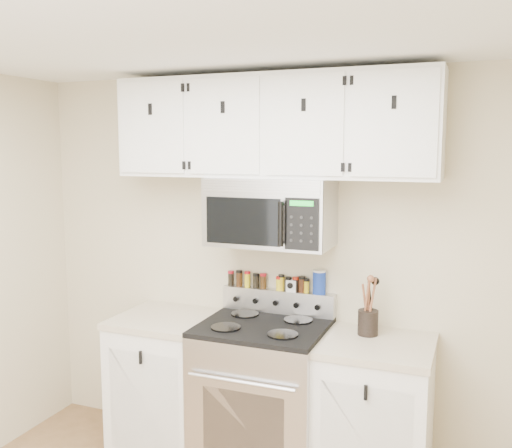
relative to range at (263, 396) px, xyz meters
The scene contains 21 objects.
back_wall 0.83m from the range, 90.00° to the left, with size 3.50×0.01×2.50m, color #C5B894.
ceiling 2.46m from the range, 90.00° to the right, with size 3.50×3.50×0.01m, color white.
range is the anchor object (origin of this frame).
base_cabinet_left 0.69m from the range, behind, with size 0.64×0.62×0.92m.
base_cabinet_right 0.69m from the range, ahead, with size 0.64×0.62×0.92m.
microwave 1.15m from the range, 89.77° to the left, with size 0.76×0.44×0.42m.
upper_cabinets 1.67m from the range, 90.00° to the left, with size 2.00×0.35×0.62m.
utensil_crock 0.82m from the range, 11.76° to the left, with size 0.12×0.12×0.35m.
kitchen_timer 0.72m from the range, 72.33° to the left, with size 0.06×0.05×0.08m, color silver.
salt_canister 0.80m from the range, 45.72° to the left, with size 0.08×0.08×0.15m.
spice_jar_0 0.80m from the range, 140.20° to the left, with size 0.04×0.04×0.10m.
spice_jar_1 0.78m from the range, 134.54° to the left, with size 0.04×0.04×0.11m.
spice_jar_2 0.76m from the range, 127.78° to the left, with size 0.04×0.04×0.11m.
spice_jar_3 0.74m from the range, 119.09° to the left, with size 0.04×0.04×0.10m.
spice_jar_4 0.73m from the range, 110.46° to the left, with size 0.04×0.04×0.10m.
spice_jar_5 0.72m from the range, 88.64° to the left, with size 0.04×0.04×0.09m.
spice_jar_6 0.72m from the range, 85.76° to the left, with size 0.04×0.04×0.10m.
spice_jar_7 0.72m from the range, 76.19° to the left, with size 0.04×0.04×0.09m.
spice_jar_8 0.73m from the range, 67.27° to the left, with size 0.04×0.04×0.10m.
spice_jar_9 0.74m from the range, 60.34° to the left, with size 0.05×0.05×0.10m.
spice_jar_10 0.74m from the range, 55.90° to the left, with size 0.04×0.04×0.09m.
Camera 1 is at (1.19, -1.73, 2.02)m, focal length 40.00 mm.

